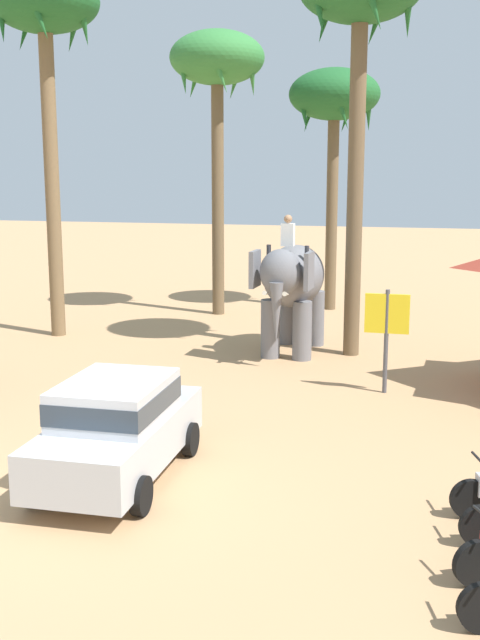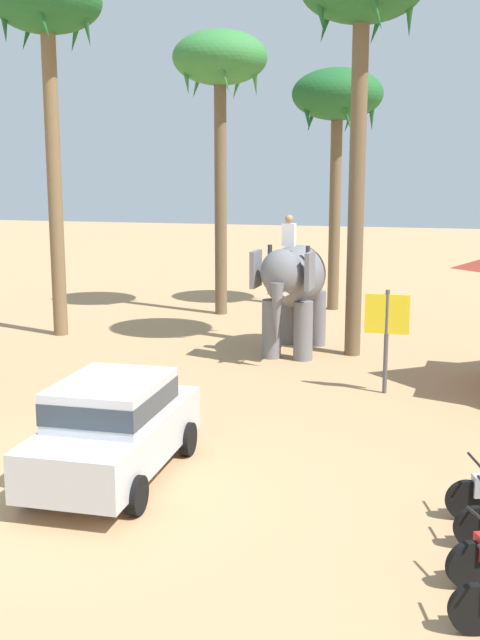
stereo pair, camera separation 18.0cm
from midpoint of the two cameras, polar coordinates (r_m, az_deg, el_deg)
ground_plane at (r=13.03m, az=-11.48°, el=-12.15°), size 120.00×120.00×0.00m
car_sedan_foreground at (r=13.14m, az=-9.32°, el=-7.55°), size 1.96×4.14×1.70m
elephant_with_mahout at (r=21.61m, az=3.58°, el=2.73°), size 1.70×3.89×3.88m
palm_tree_behind_elephant at (r=28.65m, az=6.69°, el=15.49°), size 3.20×3.20×8.54m
palm_tree_near_hut at (r=24.84m, az=-14.26°, el=20.58°), size 3.20×3.20×10.71m
palm_tree_left_of_road at (r=27.62m, az=-1.87°, el=17.84°), size 3.20×3.20×9.64m
palm_tree_far_back at (r=21.79m, az=8.50°, el=21.76°), size 3.20×3.20×10.53m
signboard_yellow at (r=18.00m, az=10.36°, el=-0.05°), size 1.00×0.10×2.40m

